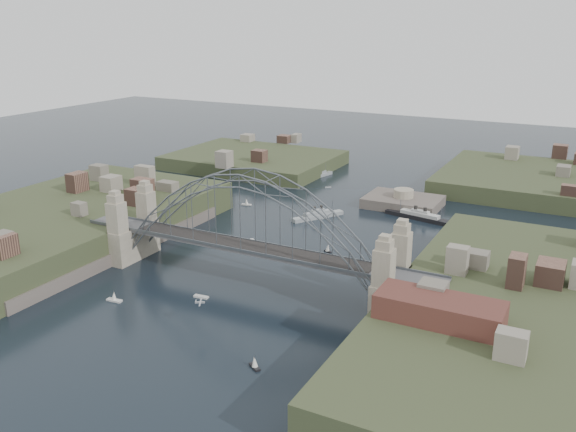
% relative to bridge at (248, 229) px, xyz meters
% --- Properties ---
extents(ground, '(500.00, 500.00, 0.00)m').
position_rel_bridge_xyz_m(ground, '(0.00, 0.00, -12.32)').
color(ground, black).
rests_on(ground, ground).
extents(bridge, '(84.00, 13.80, 24.60)m').
position_rel_bridge_xyz_m(bridge, '(0.00, 0.00, 0.00)').
color(bridge, '#4F4F51').
rests_on(bridge, ground).
extents(shore_west, '(50.50, 90.00, 12.00)m').
position_rel_bridge_xyz_m(shore_west, '(-57.32, 0.00, -10.35)').
color(shore_west, '#343C21').
rests_on(shore_west, ground).
extents(shore_east, '(50.50, 90.00, 12.00)m').
position_rel_bridge_xyz_m(shore_east, '(57.32, 0.00, -10.35)').
color(shore_east, '#343C21').
rests_on(shore_east, ground).
extents(headland_nw, '(60.00, 45.00, 9.00)m').
position_rel_bridge_xyz_m(headland_nw, '(-55.00, 95.00, -11.82)').
color(headland_nw, '#343C21').
rests_on(headland_nw, ground).
extents(headland_ne, '(70.00, 55.00, 9.50)m').
position_rel_bridge_xyz_m(headland_ne, '(50.00, 110.00, -11.57)').
color(headland_ne, '#343C21').
rests_on(headland_ne, ground).
extents(fort_island, '(22.00, 16.00, 9.40)m').
position_rel_bridge_xyz_m(fort_island, '(12.00, 70.00, -12.66)').
color(fort_island, '#554B44').
rests_on(fort_island, ground).
extents(wharf_shed, '(20.00, 8.00, 4.00)m').
position_rel_bridge_xyz_m(wharf_shed, '(44.00, -14.00, -2.32)').
color(wharf_shed, '#592D26').
rests_on(wharf_shed, shore_east).
extents(finger_pier, '(4.00, 22.00, 1.40)m').
position_rel_bridge_xyz_m(finger_pier, '(39.00, -28.00, -11.62)').
color(finger_pier, '#4F4F51').
rests_on(finger_pier, ground).
extents(naval_cruiser_near, '(10.46, 15.09, 4.92)m').
position_rel_bridge_xyz_m(naval_cruiser_near, '(-6.02, 47.78, -11.56)').
color(naval_cruiser_near, '#989EA1').
rests_on(naval_cruiser_near, ground).
extents(naval_cruiser_far, '(5.32, 14.40, 4.84)m').
position_rel_bridge_xyz_m(naval_cruiser_far, '(-26.03, 90.91, -11.57)').
color(naval_cruiser_far, '#989EA1').
rests_on(naval_cruiser_far, ground).
extents(ocean_liner, '(21.12, 6.97, 5.15)m').
position_rel_bridge_xyz_m(ocean_liner, '(20.09, 60.09, -11.53)').
color(ocean_liner, black).
rests_on(ocean_liner, ground).
extents(aeroplane, '(1.95, 2.98, 0.48)m').
position_rel_bridge_xyz_m(aeroplane, '(2.71, -21.70, -6.99)').
color(aeroplane, '#B6B9BD').
extents(small_boat_a, '(2.40, 2.21, 0.45)m').
position_rel_bridge_xyz_m(small_boat_a, '(-12.60, 22.76, -12.17)').
color(small_boat_a, silver).
rests_on(small_boat_a, ground).
extents(small_boat_b, '(2.13, 1.38, 2.38)m').
position_rel_bridge_xyz_m(small_boat_b, '(7.49, 24.59, -11.39)').
color(small_boat_b, silver).
rests_on(small_boat_b, ground).
extents(small_boat_c, '(3.22, 1.32, 0.45)m').
position_rel_bridge_xyz_m(small_boat_c, '(-4.89, -10.81, -12.17)').
color(small_boat_c, silver).
rests_on(small_boat_c, ground).
extents(small_boat_d, '(1.79, 2.45, 1.43)m').
position_rel_bridge_xyz_m(small_boat_d, '(29.93, 42.10, -12.04)').
color(small_boat_d, silver).
rests_on(small_boat_d, ground).
extents(small_boat_e, '(3.26, 1.58, 2.38)m').
position_rel_bridge_xyz_m(small_boat_e, '(-30.70, 49.24, -11.59)').
color(small_boat_e, silver).
rests_on(small_boat_e, ground).
extents(small_boat_f, '(1.49, 1.81, 0.45)m').
position_rel_bridge_xyz_m(small_boat_f, '(-4.91, 51.67, -12.17)').
color(small_boat_f, silver).
rests_on(small_boat_f, ground).
extents(small_boat_g, '(2.66, 2.14, 2.38)m').
position_rel_bridge_xyz_m(small_boat_g, '(18.28, -28.53, -11.50)').
color(small_boat_g, silver).
rests_on(small_boat_g, ground).
extents(small_boat_h, '(2.03, 1.69, 0.45)m').
position_rel_bridge_xyz_m(small_boat_h, '(-16.84, 79.15, -12.17)').
color(small_boat_h, silver).
rests_on(small_boat_h, ground).
extents(small_boat_i, '(1.51, 2.36, 0.45)m').
position_rel_bridge_xyz_m(small_boat_i, '(35.72, 12.95, -12.17)').
color(small_boat_i, silver).
rests_on(small_boat_i, ground).
extents(small_boat_j, '(3.38, 1.35, 2.38)m').
position_rel_bridge_xyz_m(small_boat_j, '(-19.36, -20.29, -11.62)').
color(small_boat_j, silver).
rests_on(small_boat_j, ground).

